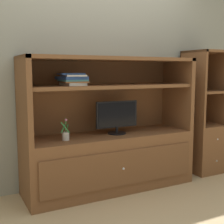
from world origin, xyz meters
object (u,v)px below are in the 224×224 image
at_px(potted_plant, 66,135).
at_px(upright_book_row, 199,83).
at_px(media_console, 110,147).
at_px(tv_monitor, 117,116).
at_px(magazine_stack, 72,79).
at_px(bookshelf_tall, 203,131).

relative_size(potted_plant, upright_book_row, 1.09).
bearing_deg(media_console, tv_monitor, -14.71).
height_order(magazine_stack, upright_book_row, magazine_stack).
bearing_deg(potted_plant, magazine_stack, 35.39).
bearing_deg(media_console, potted_plant, -171.40).
height_order(potted_plant, magazine_stack, magazine_stack).
distance_m(magazine_stack, upright_book_row, 1.68).
relative_size(media_console, magazine_stack, 5.43).
xyz_separation_m(potted_plant, magazine_stack, (0.11, 0.08, 0.55)).
bearing_deg(tv_monitor, magazine_stack, 178.03).
distance_m(potted_plant, upright_book_row, 1.86).
bearing_deg(magazine_stack, potted_plant, -144.61).
relative_size(media_console, upright_book_row, 9.03).
bearing_deg(potted_plant, tv_monitor, 5.60).
bearing_deg(tv_monitor, media_console, 165.29).
bearing_deg(media_console, upright_book_row, -0.27).
distance_m(media_console, tv_monitor, 0.35).
relative_size(potted_plant, magazine_stack, 0.66).
relative_size(media_console, potted_plant, 8.27).
bearing_deg(bookshelf_tall, potted_plant, -177.49).
bearing_deg(tv_monitor, bookshelf_tall, 1.04).
bearing_deg(tv_monitor, potted_plant, -174.40).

